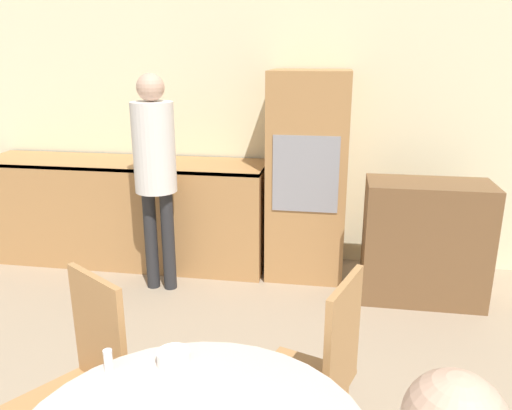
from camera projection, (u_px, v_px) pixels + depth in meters
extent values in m
cube|color=beige|center=(291.00, 117.00, 4.36)|extent=(7.15, 0.05, 2.60)
cube|color=#AD7A47|center=(125.00, 211.00, 4.51)|extent=(2.55, 0.60, 0.93)
cube|color=black|center=(121.00, 163.00, 4.37)|extent=(2.55, 0.60, 0.03)
cube|color=#AD7A47|center=(308.00, 176.00, 4.15)|extent=(0.64, 0.58, 1.71)
cube|color=gray|center=(305.00, 174.00, 3.85)|extent=(0.51, 0.01, 0.60)
cube|color=brown|center=(425.00, 242.00, 3.79)|extent=(0.91, 0.45, 0.93)
cube|color=#AD7A47|center=(65.00, 407.00, 2.09)|extent=(0.55, 0.55, 0.02)
cube|color=#AD7A47|center=(99.00, 332.00, 2.14)|extent=(0.33, 0.23, 0.53)
cylinder|color=#AD7A47|center=(283.00, 391.00, 2.52)|extent=(0.04, 0.04, 0.41)
cube|color=#AD7A47|center=(300.00, 382.00, 2.25)|extent=(0.51, 0.51, 0.02)
cube|color=#AD7A47|center=(343.00, 339.00, 2.08)|extent=(0.15, 0.37, 0.53)
cylinder|color=#262628|center=(151.00, 240.00, 3.99)|extent=(0.10, 0.10, 0.82)
cylinder|color=#262628|center=(168.00, 241.00, 3.96)|extent=(0.10, 0.10, 0.82)
cylinder|color=silver|center=(154.00, 148.00, 3.76)|extent=(0.32, 0.32, 0.68)
sphere|color=tan|center=(150.00, 87.00, 3.63)|extent=(0.21, 0.21, 0.21)
cylinder|color=white|center=(174.00, 358.00, 1.85)|extent=(0.12, 0.12, 0.05)
cylinder|color=white|center=(108.00, 362.00, 1.81)|extent=(0.03, 0.03, 0.07)
cylinder|color=silver|center=(107.00, 352.00, 1.79)|extent=(0.03, 0.03, 0.01)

